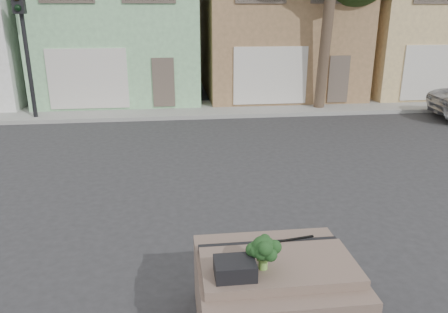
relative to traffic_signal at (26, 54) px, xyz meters
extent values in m
plane|color=#303033|center=(6.50, -9.50, -2.55)|extent=(120.00, 120.00, 0.00)
cube|color=gray|center=(6.50, 1.00, -2.47)|extent=(40.00, 3.00, 0.15)
cube|color=#8FCA92|center=(3.00, 5.00, 1.23)|extent=(7.20, 8.20, 7.55)
cube|color=#95714C|center=(10.50, 5.00, 1.23)|extent=(7.20, 8.20, 7.55)
cube|color=#D5B67B|center=(18.00, 5.00, 1.23)|extent=(7.20, 8.20, 7.55)
cube|color=black|center=(0.00, 0.00, 0.00)|extent=(0.40, 0.40, 5.10)
cube|color=#1E3314|center=(11.50, 0.30, 1.70)|extent=(4.40, 4.00, 8.50)
cube|color=brown|center=(6.50, -12.50, -1.99)|extent=(2.00, 1.80, 1.12)
cube|color=black|center=(5.92, -12.85, -1.33)|extent=(0.48, 0.38, 0.20)
cube|color=black|center=(6.78, -12.12, -1.42)|extent=(0.69, 0.15, 0.02)
cube|color=#163415|center=(6.28, -12.74, -1.21)|extent=(0.49, 0.49, 0.44)
camera|label=1|loc=(5.26, -17.21, 1.53)|focal=35.00mm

